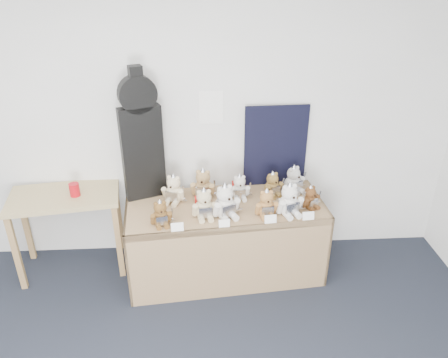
{
  "coord_description": "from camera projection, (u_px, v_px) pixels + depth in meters",
  "views": [
    {
      "loc": [
        0.66,
        -1.19,
        2.68
      ],
      "look_at": [
        0.85,
        1.98,
        1.03
      ],
      "focal_mm": 35.0,
      "sensor_mm": 36.0,
      "label": 1
    }
  ],
  "objects": [
    {
      "name": "room_shell",
      "position": [
        211.0,
        108.0,
        3.82
      ],
      "size": [
        6.0,
        6.0,
        6.0
      ],
      "color": "white",
      "rests_on": "floor"
    },
    {
      "name": "red_cup",
      "position": [
        74.0,
        190.0,
        3.8
      ],
      "size": [
        0.09,
        0.09,
        0.12
      ],
      "primitive_type": "cylinder",
      "color": "#B70C16",
      "rests_on": "side_table"
    },
    {
      "name": "teddy_front_far_left",
      "position": [
        161.0,
        214.0,
        3.49
      ],
      "size": [
        0.2,
        0.18,
        0.24
      ],
      "rotation": [
        0.0,
        0.0,
        0.23
      ],
      "color": "brown",
      "rests_on": "display_table"
    },
    {
      "name": "entry_card_b",
      "position": [
        224.0,
        223.0,
        3.48
      ],
      "size": [
        0.09,
        0.03,
        0.06
      ],
      "primitive_type": "cube",
      "rotation": [
        -0.24,
        0.0,
        0.09
      ],
      "color": "white",
      "rests_on": "display_table"
    },
    {
      "name": "navy_board",
      "position": [
        276.0,
        146.0,
        3.98
      ],
      "size": [
        0.58,
        0.04,
        0.77
      ],
      "primitive_type": "cube",
      "rotation": [
        0.0,
        0.0,
        0.04
      ],
      "color": "black",
      "rests_on": "display_table"
    },
    {
      "name": "guitar_case",
      "position": [
        141.0,
        137.0,
        3.69
      ],
      "size": [
        0.37,
        0.22,
        1.17
      ],
      "rotation": [
        0.0,
        0.0,
        0.35
      ],
      "color": "black",
      "rests_on": "display_table"
    },
    {
      "name": "teddy_front_far_right",
      "position": [
        289.0,
        201.0,
        3.62
      ],
      "size": [
        0.26,
        0.24,
        0.31
      ],
      "rotation": [
        0.0,
        0.0,
        0.29
      ],
      "color": "white",
      "rests_on": "display_table"
    },
    {
      "name": "display_table",
      "position": [
        226.0,
        224.0,
        3.82
      ],
      "size": [
        1.79,
        0.88,
        0.72
      ],
      "rotation": [
        0.0,
        0.0,
        0.09
      ],
      "color": "olive",
      "rests_on": "floor"
    },
    {
      "name": "teddy_front_end",
      "position": [
        310.0,
        198.0,
        3.73
      ],
      "size": [
        0.19,
        0.18,
        0.23
      ],
      "rotation": [
        0.0,
        0.0,
        0.52
      ],
      "color": "brown",
      "rests_on": "display_table"
    },
    {
      "name": "teddy_back_centre_right",
      "position": [
        239.0,
        188.0,
        3.88
      ],
      "size": [
        0.21,
        0.17,
        0.25
      ],
      "rotation": [
        0.0,
        0.0,
        0.06
      ],
      "color": "silver",
      "rests_on": "display_table"
    },
    {
      "name": "entry_card_a",
      "position": [
        177.0,
        227.0,
        3.43
      ],
      "size": [
        0.1,
        0.03,
        0.07
      ],
      "primitive_type": "cube",
      "rotation": [
        -0.24,
        0.0,
        0.09
      ],
      "color": "white",
      "rests_on": "display_table"
    },
    {
      "name": "teddy_back_left",
      "position": [
        174.0,
        190.0,
        3.81
      ],
      "size": [
        0.23,
        0.22,
        0.28
      ],
      "rotation": [
        0.0,
        0.0,
        -0.33
      ],
      "color": "beige",
      "rests_on": "display_table"
    },
    {
      "name": "teddy_back_right",
      "position": [
        273.0,
        185.0,
        3.92
      ],
      "size": [
        0.21,
        0.2,
        0.25
      ],
      "rotation": [
        0.0,
        0.0,
        0.43
      ],
      "color": "olive",
      "rests_on": "display_table"
    },
    {
      "name": "teddy_front_right",
      "position": [
        266.0,
        204.0,
        3.61
      ],
      "size": [
        0.22,
        0.18,
        0.27
      ],
      "rotation": [
        0.0,
        0.0,
        0.09
      ],
      "color": "#A4713E",
      "rests_on": "display_table"
    },
    {
      "name": "teddy_front_centre",
      "position": [
        225.0,
        202.0,
        3.59
      ],
      "size": [
        0.27,
        0.26,
        0.33
      ],
      "rotation": [
        0.0,
        0.0,
        0.4
      ],
      "color": "silver",
      "rests_on": "display_table"
    },
    {
      "name": "teddy_back_centre_left",
      "position": [
        203.0,
        185.0,
        3.88
      ],
      "size": [
        0.25,
        0.22,
        0.3
      ],
      "rotation": [
        0.0,
        0.0,
        -0.18
      ],
      "color": "tan",
      "rests_on": "display_table"
    },
    {
      "name": "side_table",
      "position": [
        66.0,
        207.0,
        3.9
      ],
      "size": [
        1.01,
        0.66,
        0.79
      ],
      "rotation": [
        0.0,
        0.0,
        0.15
      ],
      "color": "tan",
      "rests_on": "floor"
    },
    {
      "name": "teddy_back_end",
      "position": [
        294.0,
        180.0,
        3.97
      ],
      "size": [
        0.23,
        0.23,
        0.28
      ],
      "rotation": [
        0.0,
        0.0,
        0.58
      ],
      "color": "silver",
      "rests_on": "display_table"
    },
    {
      "name": "entry_card_d",
      "position": [
        308.0,
        216.0,
        3.58
      ],
      "size": [
        0.1,
        0.03,
        0.07
      ],
      "primitive_type": "cube",
      "rotation": [
        -0.24,
        0.0,
        0.09
      ],
      "color": "white",
      "rests_on": "display_table"
    },
    {
      "name": "teddy_front_left",
      "position": [
        204.0,
        205.0,
        3.59
      ],
      "size": [
        0.24,
        0.21,
        0.29
      ],
      "rotation": [
        0.0,
        0.0,
        0.14
      ],
      "color": "#C8B58D",
      "rests_on": "display_table"
    },
    {
      "name": "entry_card_c",
      "position": [
        271.0,
        219.0,
        3.53
      ],
      "size": [
        0.1,
        0.03,
        0.07
      ],
      "primitive_type": "cube",
      "rotation": [
        -0.24,
        0.0,
        0.09
      ],
      "color": "white",
      "rests_on": "display_table"
    }
  ]
}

